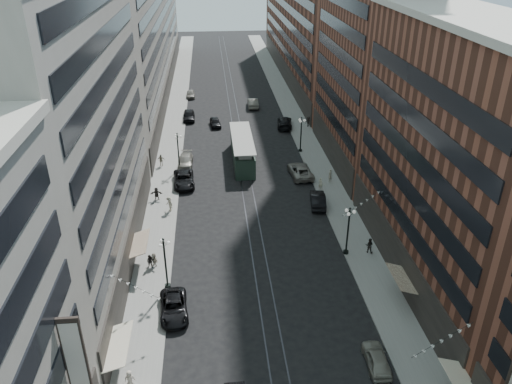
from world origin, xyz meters
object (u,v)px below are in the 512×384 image
object	(u,v)px
car_7	(184,179)
car_13	(215,122)
lamppost_se_far	(348,229)
car_10	(318,200)
pedestrian_extra_2	(154,260)
streetcar	(242,150)
car_14	(253,103)
pedestrian_7	(369,245)
car_extra_0	(191,94)
pedestrian_extra_0	(169,204)
pedestrian_2	(150,262)
car_2	(174,307)
lamppost_se_mid	(301,133)
car_11	(300,171)
pedestrian_6	(161,160)
car_extra_1	(284,122)
pedestrian_5	(157,194)
pedestrian_extra_1	(320,184)
car_9	(189,115)
car_4	(377,359)
car_8	(186,160)
pedestrian_8	(330,175)
pedestrian_1	(130,379)
pedestrian_9	(308,122)
lamppost_sw_mid	(178,150)

from	to	relation	value
car_7	car_13	distance (m)	23.26
lamppost_se_far	car_10	size ratio (longest dim) A/B	1.11
pedestrian_extra_2	car_10	bearing A→B (deg)	76.60
streetcar	car_14	xyz separation A→B (m)	(3.85, 25.73, -0.86)
car_13	pedestrian_7	distance (m)	43.81
pedestrian_extra_2	car_extra_0	bearing A→B (deg)	134.00
pedestrian_extra_0	pedestrian_7	bearing A→B (deg)	24.88
lamppost_se_far	car_10	world-z (taller)	lamppost_se_far
car_10	car_extra_0	distance (m)	50.97
lamppost_se_far	pedestrian_2	bearing A→B (deg)	-178.01
lamppost_se_far	car_2	bearing A→B (deg)	-156.40
lamppost_se_mid	pedestrian_extra_0	distance (m)	25.69
pedestrian_extra_2	car_11	bearing A→B (deg)	93.35
car_2	pedestrian_7	xyz separation A→B (m)	(20.05, 7.63, 0.28)
pedestrian_6	car_extra_1	distance (m)	25.40
pedestrian_2	car_7	world-z (taller)	pedestrian_2
pedestrian_5	pedestrian_extra_1	xyz separation A→B (m)	(21.26, 0.89, -0.01)
car_9	pedestrian_extra_1	xyz separation A→B (m)	(17.98, -29.87, 0.10)
lamppost_se_far	pedestrian_extra_2	bearing A→B (deg)	-178.90
car_9	car_4	bearing A→B (deg)	-75.91
car_2	pedestrian_5	xyz separation A→B (m)	(-3.27, 21.71, 0.26)
car_8	pedestrian_8	world-z (taller)	pedestrian_8
streetcar	pedestrian_1	world-z (taller)	streetcar
car_13	pedestrian_extra_1	size ratio (longest dim) A/B	2.61
car_2	pedestrian_5	distance (m)	21.95
streetcar	car_extra_1	world-z (taller)	streetcar
pedestrian_2	car_9	xyz separation A→B (m)	(2.70, 45.48, -0.03)
streetcar	pedestrian_1	xyz separation A→B (m)	(-11.18, -41.15, -0.78)
pedestrian_2	streetcar	bearing A→B (deg)	77.06
car_11	car_extra_1	size ratio (longest dim) A/B	1.32
car_4	pedestrian_9	distance (m)	54.40
lamppost_se_far	car_4	distance (m)	15.49
pedestrian_7	pedestrian_8	bearing A→B (deg)	-65.37
lamppost_se_mid	pedestrian_5	xyz separation A→B (m)	(-20.87, -13.98, -2.11)
pedestrian_2	car_extra_0	distance (m)	59.71
lamppost_sw_mid	pedestrian_5	world-z (taller)	lamppost_sw_mid
lamppost_se_far	car_7	world-z (taller)	lamppost_se_far
car_8	pedestrian_5	size ratio (longest dim) A/B	3.00
lamppost_sw_mid	pedestrian_extra_1	distance (m)	20.56
pedestrian_5	car_8	bearing A→B (deg)	73.91
streetcar	pedestrian_2	bearing A→B (deg)	-113.01
car_11	car_extra_0	distance (m)	42.64
lamppost_se_far	pedestrian_6	bearing A→B (deg)	130.76
pedestrian_2	pedestrian_extra_0	bearing A→B (deg)	93.95
car_7	pedestrian_6	xyz separation A→B (m)	(-3.45, 6.22, 0.24)
car_7	car_extra_1	size ratio (longest dim) A/B	1.28
lamppost_sw_mid	pedestrian_extra_0	world-z (taller)	lamppost_sw_mid
lamppost_se_mid	car_9	world-z (taller)	lamppost_se_mid
pedestrian_5	pedestrian_8	bearing A→B (deg)	8.52
lamppost_se_far	car_extra_1	size ratio (longest dim) A/B	1.21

